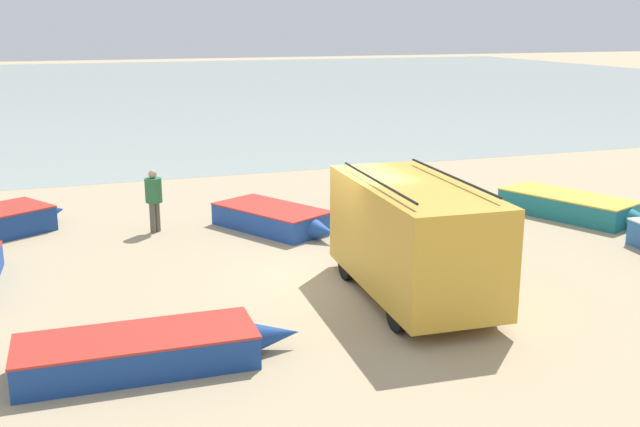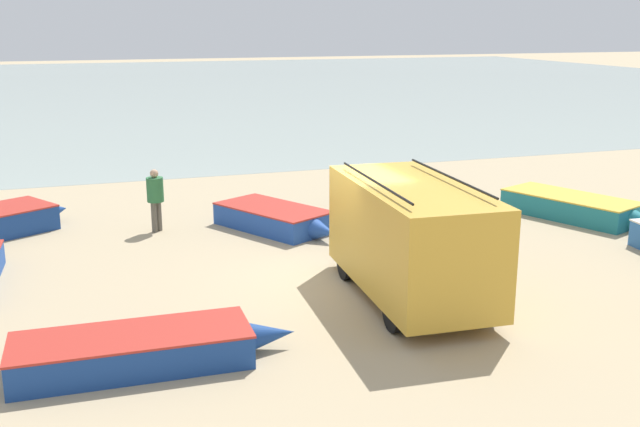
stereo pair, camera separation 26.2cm
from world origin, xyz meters
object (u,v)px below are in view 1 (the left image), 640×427
at_px(fishing_rowboat_6, 399,190).
at_px(fishing_rowboat_1, 572,206).
at_px(fisherman_0, 154,195).
at_px(fishing_rowboat_4, 275,219).
at_px(fishing_rowboat_3, 147,350).
at_px(parked_van, 413,237).

bearing_deg(fishing_rowboat_6, fishing_rowboat_1, -56.46).
relative_size(fishing_rowboat_6, fisherman_0, 2.56).
relative_size(fishing_rowboat_1, fishing_rowboat_4, 1.19).
distance_m(fishing_rowboat_3, fishing_rowboat_4, 8.52).
bearing_deg(parked_van, fishing_rowboat_6, -20.36).
xyz_separation_m(fishing_rowboat_1, fishing_rowboat_4, (-8.47, 1.59, -0.02)).
xyz_separation_m(parked_van, fisherman_0, (-4.31, 6.73, -0.28)).
bearing_deg(fishing_rowboat_3, parked_van, 16.08).
bearing_deg(fishing_rowboat_6, fisherman_0, 179.43).
relative_size(parked_van, fishing_rowboat_3, 1.06).
bearing_deg(fishing_rowboat_4, fishing_rowboat_1, 50.57).
distance_m(parked_van, fisherman_0, 8.00).
bearing_deg(fishing_rowboat_4, fishing_rowboat_6, 86.30).
height_order(parked_van, fishing_rowboat_4, parked_van).
bearing_deg(fisherman_0, fishing_rowboat_6, -118.63).
distance_m(parked_van, fishing_rowboat_1, 8.51).
distance_m(fishing_rowboat_6, fisherman_0, 8.02).
distance_m(fishing_rowboat_4, fishing_rowboat_6, 5.25).
relative_size(fishing_rowboat_3, fishing_rowboat_4, 1.20).
height_order(parked_van, fishing_rowboat_1, parked_van).
height_order(fishing_rowboat_3, fishing_rowboat_4, fishing_rowboat_4).
distance_m(fishing_rowboat_1, fishing_rowboat_4, 8.62).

